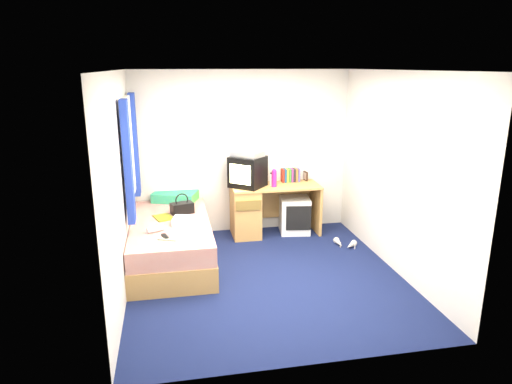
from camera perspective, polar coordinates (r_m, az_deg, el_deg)
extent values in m
plane|color=#0C1438|center=(5.57, 1.27, -10.57)|extent=(3.40, 3.40, 0.00)
plane|color=white|center=(5.00, 1.44, 14.97)|extent=(3.40, 3.40, 0.00)
plane|color=silver|center=(6.79, -1.69, 4.93)|extent=(3.20, 0.00, 3.20)
plane|color=silver|center=(3.58, 7.12, -5.00)|extent=(3.20, 0.00, 3.20)
plane|color=silver|center=(5.07, -16.61, 0.61)|extent=(0.00, 3.40, 3.40)
plane|color=silver|center=(5.70, 17.28, 2.17)|extent=(0.00, 3.40, 3.40)
cube|color=tan|center=(6.04, -10.48, -7.11)|extent=(1.00, 2.00, 0.30)
cube|color=olive|center=(5.69, -5.34, -8.28)|extent=(0.02, 0.70, 0.18)
cube|color=silver|center=(5.94, -10.61, -4.71)|extent=(0.98, 1.98, 0.24)
cube|color=teal|center=(6.75, -10.05, -0.55)|extent=(0.70, 0.57, 0.13)
cube|color=tan|center=(6.71, 2.46, 0.71)|extent=(1.30, 0.55, 0.03)
cube|color=tan|center=(6.73, -1.32, -2.56)|extent=(0.40, 0.52, 0.72)
cube|color=tan|center=(6.98, 7.47, -2.02)|extent=(0.04, 0.52, 0.72)
cube|color=tan|center=(7.07, 3.94, -0.91)|extent=(0.78, 0.03, 0.55)
cube|color=white|center=(6.92, 4.83, -2.87)|extent=(0.49, 0.49, 0.54)
cube|color=black|center=(6.59, -1.04, 2.57)|extent=(0.61, 0.60, 0.44)
cube|color=beige|center=(6.41, -1.97, 2.21)|extent=(0.27, 0.23, 0.27)
cube|color=silver|center=(6.53, -1.05, 4.80)|extent=(0.50, 0.50, 0.08)
cube|color=maroon|center=(6.88, 3.34, 2.07)|extent=(0.03, 0.13, 0.20)
cube|color=navy|center=(6.89, 3.62, 2.09)|extent=(0.03, 0.13, 0.20)
cube|color=gold|center=(6.90, 3.90, 2.10)|extent=(0.03, 0.13, 0.20)
cube|color=#337F33|center=(6.91, 4.18, 2.11)|extent=(0.03, 0.13, 0.20)
cube|color=#7F337F|center=(6.92, 4.46, 2.12)|extent=(0.03, 0.13, 0.20)
cube|color=#262626|center=(6.93, 4.74, 2.13)|extent=(0.03, 0.13, 0.20)
cube|color=#B26633|center=(6.94, 5.02, 2.15)|extent=(0.03, 0.13, 0.20)
cube|color=#4C4C99|center=(6.94, 5.30, 2.16)|extent=(0.03, 0.13, 0.20)
cube|color=black|center=(7.01, 6.22, 2.01)|extent=(0.04, 0.12, 0.14)
cylinder|color=#DB1E82|center=(6.60, 2.28, 1.65)|extent=(0.08, 0.08, 0.23)
cylinder|color=white|center=(6.67, 1.91, 1.55)|extent=(0.05, 0.05, 0.17)
cube|color=black|center=(6.17, -9.22, -2.00)|extent=(0.33, 0.24, 0.15)
torus|color=black|center=(6.13, -9.27, -0.99)|extent=(0.18, 0.07, 0.18)
cube|color=silver|center=(5.74, -8.88, -3.60)|extent=(0.33, 0.30, 0.09)
cube|color=yellow|center=(6.04, -11.50, -3.14)|extent=(0.29, 0.33, 0.01)
cylinder|color=silver|center=(5.56, -12.47, -4.55)|extent=(0.21, 0.14, 0.07)
cube|color=orange|center=(5.30, -11.00, -5.83)|extent=(0.23, 0.14, 0.01)
cube|color=black|center=(5.38, -11.31, -5.46)|extent=(0.09, 0.17, 0.02)
cube|color=silver|center=(5.89, -15.82, 5.19)|extent=(0.02, 0.90, 1.10)
cube|color=white|center=(5.82, -16.15, 10.91)|extent=(0.06, 1.06, 0.08)
cube|color=white|center=(6.02, -15.31, -0.33)|extent=(0.06, 1.06, 0.08)
cube|color=navy|center=(5.32, -15.73, 3.58)|extent=(0.08, 0.24, 1.40)
cube|color=navy|center=(6.48, -14.94, 5.69)|extent=(0.08, 0.24, 1.40)
cone|color=beige|center=(6.56, 10.33, -6.29)|extent=(0.09, 0.22, 0.09)
cone|color=beige|center=(6.51, 11.75, -6.54)|extent=(0.22, 0.21, 0.09)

